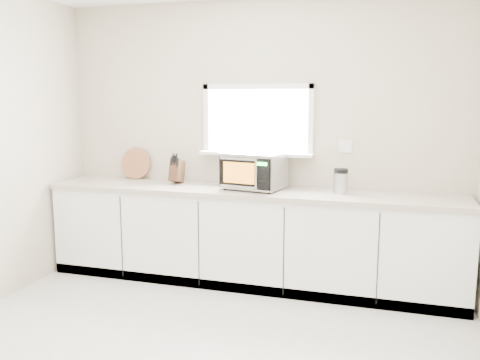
% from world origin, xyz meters
% --- Properties ---
extents(back_wall, '(4.00, 0.17, 2.70)m').
position_xyz_m(back_wall, '(0.00, 2.00, 1.36)').
color(back_wall, '#B7AD91').
rests_on(back_wall, ground).
extents(cabinets, '(3.92, 0.60, 0.88)m').
position_xyz_m(cabinets, '(0.00, 1.70, 0.44)').
color(cabinets, white).
rests_on(cabinets, ground).
extents(countertop, '(3.92, 0.64, 0.04)m').
position_xyz_m(countertop, '(0.00, 1.69, 0.90)').
color(countertop, '#B9A698').
rests_on(countertop, cabinets).
extents(microwave, '(0.60, 0.51, 0.34)m').
position_xyz_m(microwave, '(0.04, 1.72, 1.10)').
color(microwave, black).
rests_on(microwave, countertop).
extents(knife_block, '(0.10, 0.21, 0.31)m').
position_xyz_m(knife_block, '(-0.78, 1.79, 1.05)').
color(knife_block, '#442B18').
rests_on(knife_block, countertop).
extents(cutting_board, '(0.33, 0.08, 0.33)m').
position_xyz_m(cutting_board, '(-1.31, 1.94, 1.08)').
color(cutting_board, '#AD6343').
rests_on(cutting_board, countertop).
extents(coffee_grinder, '(0.15, 0.15, 0.23)m').
position_xyz_m(coffee_grinder, '(0.84, 1.75, 1.03)').
color(coffee_grinder, '#AFB1B7').
rests_on(coffee_grinder, countertop).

